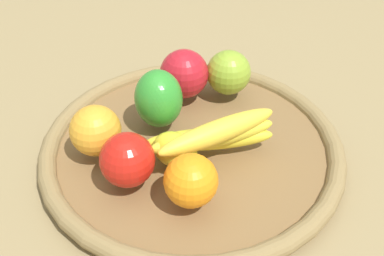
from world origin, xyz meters
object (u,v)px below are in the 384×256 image
(banana_bunch, at_px, (212,136))
(apple_0, at_px, (184,74))
(apple_2, at_px, (127,160))
(orange_1, at_px, (96,131))
(lemon_0, at_px, (175,150))
(bell_pepper, at_px, (159,99))
(orange_0, at_px, (191,181))
(apple_1, at_px, (229,72))

(banana_bunch, distance_m, apple_0, 0.15)
(apple_2, distance_m, orange_1, 0.08)
(lemon_0, bearing_deg, bell_pepper, -26.41)
(apple_0, bearing_deg, lemon_0, 133.77)
(lemon_0, bearing_deg, orange_0, 154.82)
(apple_2, bearing_deg, apple_1, -77.04)
(banana_bunch, relative_size, lemon_0, 2.87)
(apple_2, bearing_deg, bell_pepper, -57.90)
(apple_2, height_order, orange_0, apple_2)
(orange_0, bearing_deg, lemon_0, -25.18)
(banana_bunch, height_order, orange_0, orange_0)
(lemon_0, bearing_deg, apple_1, -67.90)
(banana_bunch, height_order, bell_pepper, bell_pepper)
(apple_2, height_order, bell_pepper, bell_pepper)
(banana_bunch, relative_size, orange_0, 2.72)
(banana_bunch, bearing_deg, lemon_0, 69.56)
(apple_2, distance_m, bell_pepper, 0.13)
(bell_pepper, bearing_deg, apple_2, 153.10)
(orange_0, bearing_deg, apple_2, 23.89)
(apple_1, distance_m, lemon_0, 0.19)
(apple_0, height_order, lemon_0, apple_0)
(lemon_0, bearing_deg, apple_2, 76.22)
(orange_1, relative_size, orange_0, 1.05)
(orange_1, relative_size, lemon_0, 1.11)
(orange_1, bearing_deg, bell_pepper, -95.40)
(orange_0, bearing_deg, banana_bunch, -60.99)
(apple_2, distance_m, lemon_0, 0.07)
(apple_1, xyz_separation_m, lemon_0, (-0.07, 0.18, -0.01))
(apple_0, xyz_separation_m, orange_1, (-0.02, 0.18, -0.00))
(bell_pepper, distance_m, orange_0, 0.17)
(bell_pepper, bearing_deg, lemon_0, -175.41)
(apple_2, height_order, apple_1, same)
(apple_0, distance_m, apple_1, 0.07)
(bell_pepper, relative_size, lemon_0, 1.38)
(apple_2, bearing_deg, apple_0, -62.08)
(banana_bunch, xyz_separation_m, bell_pepper, (0.10, 0.01, 0.01))
(apple_2, xyz_separation_m, banana_bunch, (-0.04, -0.12, -0.01))
(apple_1, bearing_deg, apple_0, 54.39)
(orange_1, distance_m, orange_0, 0.16)
(orange_1, height_order, orange_0, orange_1)
(orange_1, bearing_deg, apple_0, -83.42)
(banana_bunch, xyz_separation_m, apple_0, (0.13, -0.07, 0.01))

